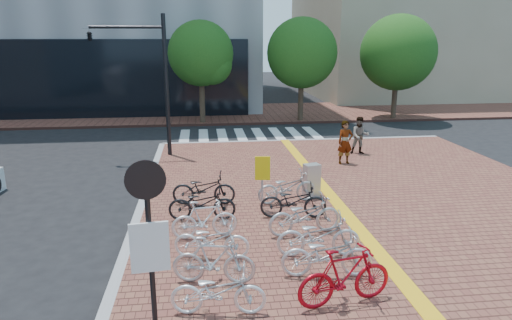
{
  "coord_description": "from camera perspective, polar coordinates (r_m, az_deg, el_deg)",
  "views": [
    {
      "loc": [
        -2.09,
        -9.86,
        5.1
      ],
      "look_at": [
        -0.39,
        4.14,
        1.3
      ],
      "focal_mm": 32.0,
      "sensor_mm": 36.0,
      "label": 1
    }
  ],
  "objects": [
    {
      "name": "ground",
      "position": [
        11.3,
        4.59,
        -11.8
      ],
      "size": [
        120.0,
        120.0,
        0.0
      ],
      "primitive_type": "plane",
      "color": "black",
      "rests_on": "ground"
    },
    {
      "name": "kerb_north",
      "position": [
        23.01,
        6.03,
        2.38
      ],
      "size": [
        14.0,
        0.25,
        0.15
      ],
      "primitive_type": "cube",
      "color": "gray",
      "rests_on": "ground"
    },
    {
      "name": "far_sidewalk",
      "position": [
        31.34,
        -3.04,
        5.83
      ],
      "size": [
        70.0,
        8.0,
        0.15
      ],
      "primitive_type": "cube",
      "color": "brown",
      "rests_on": "ground"
    },
    {
      "name": "crosswalk",
      "position": [
        24.54,
        -0.73,
        3.1
      ],
      "size": [
        7.5,
        4.0,
        0.01
      ],
      "color": "silver",
      "rests_on": "ground"
    },
    {
      "name": "street_trees",
      "position": [
        28.25,
        7.89,
        12.91
      ],
      "size": [
        16.2,
        4.6,
        6.35
      ],
      "color": "#38281E",
      "rests_on": "far_sidewalk"
    },
    {
      "name": "bike_0",
      "position": [
        8.7,
        -4.74,
        -16.02
      ],
      "size": [
        1.82,
        0.82,
        0.92
      ],
      "primitive_type": "imported",
      "rotation": [
        0.0,
        0.0,
        1.45
      ],
      "color": "white",
      "rests_on": "sidewalk"
    },
    {
      "name": "bike_1",
      "position": [
        9.63,
        -5.3,
        -12.38
      ],
      "size": [
        1.79,
        0.81,
        1.04
      ],
      "primitive_type": "imported",
      "rotation": [
        0.0,
        0.0,
        1.38
      ],
      "color": "silver",
      "rests_on": "sidewalk"
    },
    {
      "name": "bike_2",
      "position": [
        10.68,
        -5.57,
        -9.87
      ],
      "size": [
        1.82,
        0.91,
        0.92
      ],
      "primitive_type": "imported",
      "rotation": [
        0.0,
        0.0,
        1.39
      ],
      "color": "white",
      "rests_on": "sidewalk"
    },
    {
      "name": "bike_3",
      "position": [
        11.7,
        -6.46,
        -7.37
      ],
      "size": [
        1.71,
        0.63,
        1.0
      ],
      "primitive_type": "imported",
      "rotation": [
        0.0,
        0.0,
        1.67
      ],
      "color": "white",
      "rests_on": "sidewalk"
    },
    {
      "name": "bike_4",
      "position": [
        12.82,
        -6.77,
        -5.38
      ],
      "size": [
        1.9,
        0.76,
        0.98
      ],
      "primitive_type": "imported",
      "rotation": [
        0.0,
        0.0,
        1.51
      ],
      "color": "black",
      "rests_on": "sidewalk"
    },
    {
      "name": "bike_5",
      "position": [
        13.99,
        -6.55,
        -3.56
      ],
      "size": [
        1.97,
        0.86,
        1.0
      ],
      "primitive_type": "imported",
      "rotation": [
        0.0,
        0.0,
        1.47
      ],
      "color": "black",
      "rests_on": "sidewalk"
    },
    {
      "name": "bike_6",
      "position": [
        9.06,
        11.05,
        -14.07
      ],
      "size": [
        2.0,
        0.91,
        1.16
      ],
      "primitive_type": "imported",
      "rotation": [
        0.0,
        0.0,
        1.76
      ],
      "color": "#A60B19",
      "rests_on": "sidewalk"
    },
    {
      "name": "bike_7",
      "position": [
        9.97,
        8.83,
        -11.57
      ],
      "size": [
        2.0,
        0.87,
        1.02
      ],
      "primitive_type": "imported",
      "rotation": [
        0.0,
        0.0,
        1.47
      ],
      "color": "silver",
      "rests_on": "sidewalk"
    },
    {
      "name": "bike_8",
      "position": [
        10.81,
        7.82,
        -9.32
      ],
      "size": [
        1.99,
        0.81,
        1.02
      ],
      "primitive_type": "imported",
      "rotation": [
        0.0,
        0.0,
        1.5
      ],
      "color": "silver",
      "rests_on": "sidewalk"
    },
    {
      "name": "bike_9",
      "position": [
        11.91,
        6.11,
        -6.87
      ],
      "size": [
        2.04,
        0.97,
        1.03
      ],
      "primitive_type": "imported",
      "rotation": [
        0.0,
        0.0,
        1.72
      ],
      "color": "#B6B6BB",
      "rests_on": "sidewalk"
    },
    {
      "name": "bike_10",
      "position": [
        12.94,
        4.69,
        -5.13
      ],
      "size": [
        1.94,
        0.89,
        0.98
      ],
      "primitive_type": "imported",
      "rotation": [
        0.0,
        0.0,
        1.44
      ],
      "color": "black",
      "rests_on": "sidewalk"
    },
    {
      "name": "bike_11",
      "position": [
        14.08,
        3.9,
        -3.42
      ],
      "size": [
        1.95,
        0.94,
        0.98
      ],
      "primitive_type": "imported",
      "rotation": [
        0.0,
        0.0,
        1.73
      ],
      "color": "#ACADB1",
      "rests_on": "sidewalk"
    },
    {
      "name": "pedestrian_a",
      "position": [
        18.65,
        11.08,
        2.18
      ],
      "size": [
        0.68,
        0.49,
        1.75
      ],
      "primitive_type": "imported",
      "rotation": [
        0.0,
        0.0,
        0.11
      ],
      "color": "gray",
      "rests_on": "sidewalk"
    },
    {
      "name": "pedestrian_b",
      "position": [
        20.39,
        12.87,
        3.01
      ],
      "size": [
        0.9,
        0.76,
        1.64
      ],
      "primitive_type": "imported",
      "rotation": [
        0.0,
        0.0,
        -0.19
      ],
      "color": "#4A4E5E",
      "rests_on": "sidewalk"
    },
    {
      "name": "utility_box",
      "position": [
        14.69,
        6.96,
        -2.54
      ],
      "size": [
        0.56,
        0.47,
        1.07
      ],
      "primitive_type": "cube",
      "rotation": [
        0.0,
        0.0,
        0.25
      ],
      "color": "#AAAAAE",
      "rests_on": "sidewalk"
    },
    {
      "name": "yellow_sign",
      "position": [
        13.27,
        0.79,
        -1.64
      ],
      "size": [
        0.44,
        0.13,
        1.64
      ],
      "color": "#B7B7BC",
      "rests_on": "sidewalk"
    },
    {
      "name": "notice_sign",
      "position": [
        7.16,
        -13.2,
        -9.26
      ],
      "size": [
        0.6,
        0.17,
        3.25
      ],
      "color": "black",
      "rests_on": "sidewalk"
    },
    {
      "name": "traffic_light_pole",
      "position": [
        19.85,
        -15.3,
        12.01
      ],
      "size": [
        3.16,
        1.22,
        5.89
      ],
      "color": "black",
      "rests_on": "sidewalk"
    }
  ]
}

